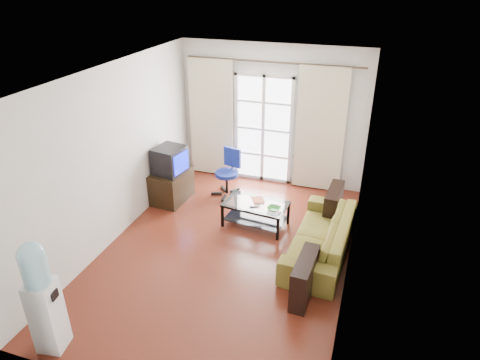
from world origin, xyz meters
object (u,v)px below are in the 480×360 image
at_px(coffee_table, 256,211).
at_px(water_cooler, 42,295).
at_px(sofa, 321,236).
at_px(task_chair, 228,182).
at_px(tv_stand, 172,186).
at_px(crt_tv, 169,160).

bearing_deg(coffee_table, water_cooler, -114.69).
relative_size(sofa, task_chair, 2.31).
relative_size(tv_stand, water_cooler, 0.56).
height_order(coffee_table, tv_stand, tv_stand).
bearing_deg(coffee_table, tv_stand, 168.43).
bearing_deg(crt_tv, tv_stand, 99.65).
xyz_separation_m(crt_tv, water_cooler, (0.25, -3.51, -0.08)).
xyz_separation_m(sofa, tv_stand, (-2.86, 0.78, -0.00)).
height_order(task_chair, water_cooler, water_cooler).
distance_m(sofa, coffee_table, 1.23).
xyz_separation_m(tv_stand, water_cooler, (0.25, -3.54, 0.45)).
bearing_deg(water_cooler, tv_stand, 84.86).
relative_size(tv_stand, crt_tv, 1.33).
bearing_deg(coffee_table, task_chair, 132.69).
xyz_separation_m(tv_stand, task_chair, (0.91, 0.53, -0.03)).
relative_size(sofa, crt_tv, 3.47).
distance_m(tv_stand, water_cooler, 3.58).
bearing_deg(tv_stand, water_cooler, -82.10).
height_order(sofa, task_chair, task_chair).
distance_m(task_chair, water_cooler, 4.15).
distance_m(tv_stand, crt_tv, 0.53).
height_order(coffee_table, water_cooler, water_cooler).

